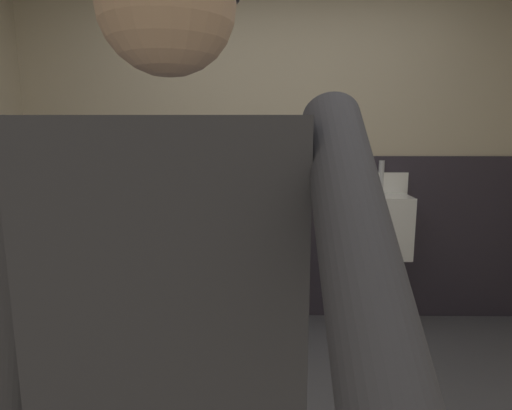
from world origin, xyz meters
name	(u,v)px	position (x,y,z in m)	size (l,w,h in m)	color
wall_back	(276,157)	(0.00, 1.74, 1.26)	(4.40, 0.12, 2.51)	beige
wainscot_band_back	(276,238)	(0.00, 1.67, 0.64)	(3.80, 0.03, 1.27)	#2D2833
urinal_left	(181,224)	(-0.71, 1.53, 0.78)	(0.40, 0.34, 1.24)	white
urinal_middle	(282,224)	(0.04, 1.53, 0.78)	(0.40, 0.34, 1.24)	white
urinal_right	(383,224)	(0.79, 1.53, 0.78)	(0.40, 0.34, 1.24)	white
privacy_divider_panel	(230,203)	(-0.34, 1.45, 0.95)	(0.04, 0.40, 0.90)	#4C4C51
person	(179,385)	(-0.25, -0.90, 1.04)	(0.64, 0.60, 1.77)	#2D3342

